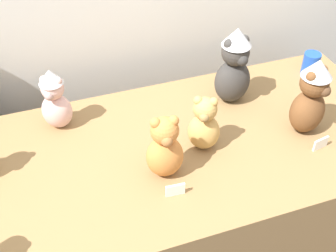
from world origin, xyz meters
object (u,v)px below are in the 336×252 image
teddy_bear_honey (204,125)px  party_cup_blue (311,64)px  teddy_bear_charcoal (234,67)px  teddy_bear_ginger (165,149)px  display_table (168,206)px  teddy_bear_blush (55,100)px  teddy_bear_chestnut (311,97)px

teddy_bear_honey → party_cup_blue: size_ratio=2.21×
teddy_bear_charcoal → teddy_bear_ginger: size_ratio=1.33×
teddy_bear_ginger → teddy_bear_charcoal: bearing=46.1°
display_table → teddy_bear_honey: size_ratio=8.17×
party_cup_blue → teddy_bear_charcoal: bearing=-171.9°
display_table → teddy_bear_blush: bearing=143.3°
teddy_bear_chestnut → teddy_bear_ginger: teddy_bear_chestnut is taller
display_table → teddy_bear_charcoal: (0.37, 0.21, 0.53)m
teddy_bear_honey → teddy_bear_ginger: teddy_bear_ginger is taller
display_table → teddy_bear_honey: 0.49m
teddy_bear_blush → teddy_bear_ginger: size_ratio=1.03×
display_table → teddy_bear_charcoal: bearing=29.9°
teddy_bear_chestnut → teddy_bear_ginger: 0.62m
display_table → teddy_bear_honey: teddy_bear_honey is taller
teddy_bear_chestnut → teddy_bear_charcoal: 0.35m
teddy_bear_chestnut → teddy_bear_honey: size_ratio=1.39×
teddy_bear_charcoal → teddy_bear_blush: 0.76m
teddy_bear_ginger → party_cup_blue: bearing=32.4°
teddy_bear_chestnut → teddy_bear_ginger: (-0.62, -0.05, -0.04)m
teddy_bear_charcoal → display_table: bearing=-158.3°
display_table → teddy_bear_ginger: (-0.05, -0.12, 0.48)m
teddy_bear_ginger → teddy_bear_blush: bearing=137.5°
teddy_bear_chestnut → teddy_bear_blush: size_ratio=1.22×
display_table → teddy_bear_blush: size_ratio=7.17×
teddy_bear_charcoal → teddy_bear_honey: 0.35m
teddy_bear_charcoal → teddy_bear_blush: size_ratio=1.29×
teddy_bear_chestnut → teddy_bear_ginger: size_ratio=1.26×
teddy_bear_honey → teddy_bear_blush: size_ratio=0.88×
teddy_bear_charcoal → teddy_bear_ginger: (-0.42, -0.33, -0.05)m
teddy_bear_chestnut → teddy_bear_honey: (-0.43, 0.04, -0.05)m
teddy_bear_honey → teddy_bear_blush: teddy_bear_blush is taller
teddy_bear_chestnut → teddy_bear_blush: teddy_bear_chestnut is taller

